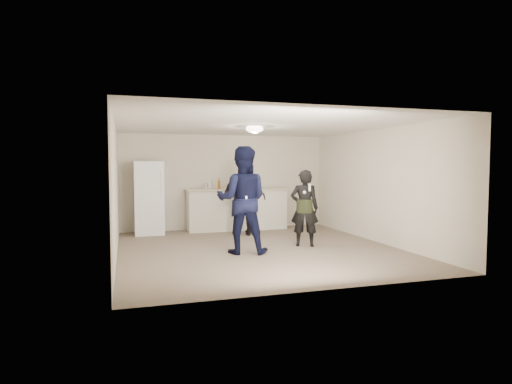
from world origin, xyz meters
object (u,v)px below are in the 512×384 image
object	(u,v)px
woman	(304,208)
spectator	(244,198)
shaker	(206,186)
man	(242,200)
fridge	(149,198)
counter	(237,210)

from	to	relation	value
woman	spectator	world-z (taller)	spectator
shaker	woman	bearing A→B (deg)	-58.59
shaker	man	size ratio (longest dim) A/B	0.08
fridge	man	size ratio (longest dim) A/B	0.87
man	counter	bearing A→B (deg)	-84.06
fridge	spectator	size ratio (longest dim) A/B	0.99
counter	fridge	distance (m)	2.30
fridge	shaker	xyz separation A→B (m)	(1.44, 0.05, 0.28)
woman	fridge	bearing A→B (deg)	-17.38
counter	shaker	size ratio (longest dim) A/B	15.29
woman	man	bearing A→B (deg)	34.96
counter	spectator	distance (m)	1.00
shaker	spectator	world-z (taller)	spectator
shaker	woman	xyz separation A→B (m)	(1.60, -2.62, -0.37)
fridge	counter	bearing A→B (deg)	1.77
counter	shaker	distance (m)	1.05
counter	fridge	world-z (taller)	fridge
fridge	man	bearing A→B (deg)	-60.91
shaker	spectator	distance (m)	1.20
shaker	man	xyz separation A→B (m)	(0.16, -2.93, -0.14)
fridge	man	distance (m)	3.30
counter	man	distance (m)	3.07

